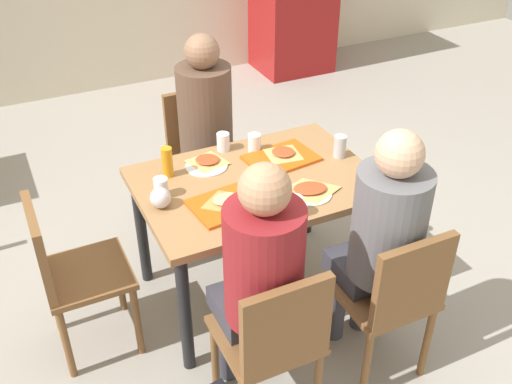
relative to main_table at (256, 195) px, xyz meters
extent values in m
cube|color=#9E998E|center=(0.00, 0.00, -0.65)|extent=(10.00, 10.00, 0.02)
cube|color=#9E7247|center=(0.00, 0.00, 0.08)|extent=(1.19, 0.83, 0.04)
cylinder|color=black|center=(-0.53, -0.35, -0.29)|extent=(0.06, 0.06, 0.70)
cylinder|color=black|center=(0.53, -0.35, -0.29)|extent=(0.06, 0.06, 0.70)
cylinder|color=black|center=(-0.53, 0.35, -0.29)|extent=(0.06, 0.06, 0.70)
cylinder|color=black|center=(0.53, 0.35, -0.29)|extent=(0.06, 0.06, 0.70)
cube|color=brown|center=(-0.30, -0.71, -0.19)|extent=(0.40, 0.40, 0.03)
cube|color=brown|center=(-0.30, -0.89, 0.02)|extent=(0.38, 0.04, 0.40)
cylinder|color=brown|center=(-0.47, -0.54, -0.42)|extent=(0.04, 0.04, 0.44)
cylinder|color=brown|center=(-0.13, -0.54, -0.42)|extent=(0.04, 0.04, 0.44)
cube|color=brown|center=(0.30, -0.71, -0.19)|extent=(0.40, 0.40, 0.03)
cube|color=brown|center=(0.30, -0.89, 0.02)|extent=(0.38, 0.04, 0.40)
cylinder|color=brown|center=(0.13, -0.54, -0.42)|extent=(0.04, 0.04, 0.44)
cylinder|color=brown|center=(0.47, -0.54, -0.42)|extent=(0.04, 0.04, 0.44)
cylinder|color=brown|center=(0.13, -0.88, -0.42)|extent=(0.04, 0.04, 0.44)
cylinder|color=brown|center=(0.47, -0.88, -0.42)|extent=(0.04, 0.04, 0.44)
cube|color=brown|center=(0.00, 0.71, -0.19)|extent=(0.40, 0.40, 0.03)
cube|color=brown|center=(0.00, 0.89, 0.02)|extent=(0.38, 0.04, 0.40)
cylinder|color=brown|center=(0.17, 0.54, -0.42)|extent=(0.04, 0.04, 0.44)
cylinder|color=brown|center=(-0.17, 0.54, -0.42)|extent=(0.04, 0.04, 0.44)
cylinder|color=brown|center=(0.17, 0.88, -0.42)|extent=(0.04, 0.04, 0.44)
cylinder|color=brown|center=(-0.17, 0.88, -0.42)|extent=(0.04, 0.04, 0.44)
cube|color=brown|center=(-0.89, 0.00, -0.19)|extent=(0.40, 0.40, 0.03)
cube|color=brown|center=(-1.07, 0.00, 0.02)|extent=(0.04, 0.38, 0.40)
cylinder|color=brown|center=(-0.72, 0.17, -0.42)|extent=(0.04, 0.04, 0.44)
cylinder|color=brown|center=(-0.72, -0.17, -0.42)|extent=(0.04, 0.04, 0.44)
cylinder|color=brown|center=(-1.06, 0.17, -0.42)|extent=(0.04, 0.04, 0.44)
cylinder|color=brown|center=(-1.06, -0.17, -0.42)|extent=(0.04, 0.04, 0.44)
cylinder|color=#383842|center=(-0.38, -0.48, -0.41)|extent=(0.10, 0.10, 0.47)
cylinder|color=#383842|center=(-0.22, -0.48, -0.41)|extent=(0.10, 0.10, 0.47)
cube|color=#383842|center=(-0.30, -0.58, -0.13)|extent=(0.32, 0.28, 0.10)
cylinder|color=maroon|center=(-0.30, -0.69, 0.18)|extent=(0.32, 0.32, 0.52)
sphere|color=tan|center=(-0.30, -0.69, 0.53)|extent=(0.20, 0.20, 0.20)
cylinder|color=#383842|center=(0.22, -0.48, -0.41)|extent=(0.10, 0.10, 0.47)
cylinder|color=#383842|center=(0.38, -0.48, -0.41)|extent=(0.10, 0.10, 0.47)
cube|color=#383842|center=(0.30, -0.58, -0.13)|extent=(0.32, 0.28, 0.10)
cylinder|color=slate|center=(0.30, -0.69, 0.18)|extent=(0.32, 0.32, 0.52)
sphere|color=#DBAD89|center=(0.30, -0.69, 0.53)|extent=(0.20, 0.20, 0.20)
cylinder|color=#383842|center=(0.08, 0.48, -0.41)|extent=(0.10, 0.10, 0.47)
cylinder|color=#383842|center=(-0.08, 0.48, -0.41)|extent=(0.10, 0.10, 0.47)
cube|color=#383842|center=(0.00, 0.58, -0.13)|extent=(0.32, 0.28, 0.10)
cylinder|color=brown|center=(0.00, 0.69, 0.18)|extent=(0.32, 0.32, 0.52)
sphere|color=#8C664C|center=(0.00, 0.69, 0.53)|extent=(0.20, 0.20, 0.20)
cube|color=#D85914|center=(-0.21, -0.15, 0.10)|extent=(0.39, 0.30, 0.02)
cube|color=#D85914|center=(0.21, 0.12, 0.10)|extent=(0.39, 0.30, 0.02)
cylinder|color=white|center=(-0.18, 0.23, 0.10)|extent=(0.22, 0.22, 0.01)
cylinder|color=white|center=(0.18, -0.23, 0.10)|extent=(0.22, 0.22, 0.01)
pyramid|color=#C68C47|center=(-0.22, -0.14, 0.12)|extent=(0.19, 0.16, 0.01)
ellipsoid|color=#D8C67F|center=(-0.22, -0.14, 0.13)|extent=(0.13, 0.11, 0.01)
pyramid|color=#DBAD60|center=(0.23, 0.14, 0.12)|extent=(0.24, 0.24, 0.01)
ellipsoid|color=#B74723|center=(0.23, 0.14, 0.13)|extent=(0.17, 0.17, 0.01)
pyramid|color=#DBAD60|center=(-0.16, 0.26, 0.11)|extent=(0.24, 0.24, 0.01)
ellipsoid|color=#B74723|center=(-0.16, 0.26, 0.12)|extent=(0.17, 0.17, 0.01)
pyramid|color=#DBAD60|center=(0.19, -0.21, 0.11)|extent=(0.27, 0.22, 0.01)
ellipsoid|color=#B74723|center=(0.19, -0.21, 0.12)|extent=(0.19, 0.15, 0.01)
cylinder|color=white|center=(-0.03, 0.35, 0.15)|extent=(0.07, 0.07, 0.10)
cylinder|color=white|center=(0.03, -0.35, 0.15)|extent=(0.07, 0.07, 0.10)
cylinder|color=white|center=(-0.47, 0.06, 0.15)|extent=(0.07, 0.07, 0.10)
cylinder|color=white|center=(0.12, 0.27, 0.15)|extent=(0.07, 0.07, 0.10)
cylinder|color=#B7BCC6|center=(0.50, 0.02, 0.16)|extent=(0.07, 0.07, 0.12)
cylinder|color=orange|center=(-0.39, 0.23, 0.18)|extent=(0.06, 0.06, 0.16)
sphere|color=silver|center=(-0.50, -0.02, 0.15)|extent=(0.10, 0.10, 0.10)
camera|label=1|loc=(-1.09, -2.30, 1.71)|focal=41.98mm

